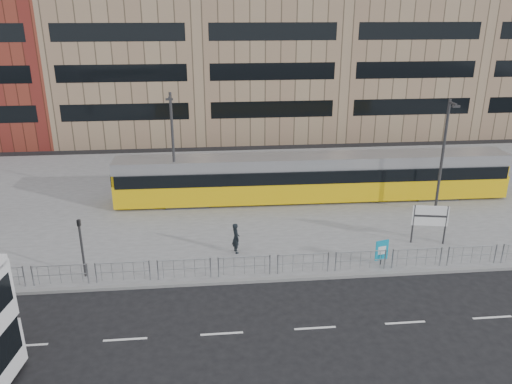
{
  "coord_description": "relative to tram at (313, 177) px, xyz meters",
  "views": [
    {
      "loc": [
        -2.28,
        -21.67,
        12.94
      ],
      "look_at": [
        0.43,
        6.0,
        2.59
      ],
      "focal_mm": 35.0,
      "sensor_mm": 36.0,
      "label": 1
    }
  ],
  "objects": [
    {
      "name": "ground",
      "position": [
        -4.92,
        -10.78,
        -1.76
      ],
      "size": [
        120.0,
        120.0,
        0.0
      ],
      "primitive_type": "plane",
      "color": "black",
      "rests_on": "ground"
    },
    {
      "name": "lamp_post_east",
      "position": [
        7.56,
        -3.37,
        2.52
      ],
      "size": [
        0.45,
        1.04,
        7.52
      ],
      "color": "#2D2D30",
      "rests_on": "plaza"
    },
    {
      "name": "ad_panel",
      "position": [
        1.64,
        -9.83,
        -0.79
      ],
      "size": [
        0.74,
        0.24,
        1.4
      ],
      "rotation": [
        0.0,
        0.0,
        0.25
      ],
      "color": "#2D2D30",
      "rests_on": "plaza"
    },
    {
      "name": "lamp_post_west",
      "position": [
        -9.51,
        -0.63,
        2.64
      ],
      "size": [
        0.45,
        1.04,
        7.76
      ],
      "color": "#2D2D30",
      "rests_on": "plaza"
    },
    {
      "name": "building_row",
      "position": [
        -3.37,
        23.49,
        11.15
      ],
      "size": [
        70.4,
        18.4,
        31.2
      ],
      "color": "brown",
      "rests_on": "ground"
    },
    {
      "name": "pedestrian",
      "position": [
        -5.88,
        -7.68,
        -0.74
      ],
      "size": [
        0.56,
        0.72,
        1.73
      ],
      "primitive_type": "imported",
      "rotation": [
        0.0,
        0.0,
        1.83
      ],
      "color": "black",
      "rests_on": "plaza"
    },
    {
      "name": "road_markings",
      "position": [
        -3.92,
        -14.78,
        -1.75
      ],
      "size": [
        62.0,
        0.12,
        0.01
      ],
      "primitive_type": "cube",
      "color": "white",
      "rests_on": "ground"
    },
    {
      "name": "traffic_light_west",
      "position": [
        -13.62,
        -9.54,
        0.37
      ],
      "size": [
        0.2,
        0.23,
        3.1
      ],
      "rotation": [
        0.0,
        0.0,
        -0.19
      ],
      "color": "#2D2D30",
      "rests_on": "plaza"
    },
    {
      "name": "pedestrian_barrier",
      "position": [
        -2.92,
        -10.28,
        -0.78
      ],
      "size": [
        32.07,
        0.07,
        1.1
      ],
      "color": "#999CA2",
      "rests_on": "plaza"
    },
    {
      "name": "tram",
      "position": [
        0.0,
        0.0,
        0.0
      ],
      "size": [
        27.26,
        3.0,
        3.21
      ],
      "rotation": [
        0.0,
        0.0,
        -0.01
      ],
      "color": "#E7B60C",
      "rests_on": "plaza"
    },
    {
      "name": "station_sign",
      "position": [
        5.15,
        -7.61,
        -0.01
      ],
      "size": [
        1.98,
        0.46,
        2.3
      ],
      "rotation": [
        0.0,
        0.0,
        -0.19
      ],
      "color": "#2D2D30",
      "rests_on": "plaza"
    },
    {
      "name": "kerb",
      "position": [
        -4.92,
        -10.73,
        -1.68
      ],
      "size": [
        64.0,
        0.25,
        0.17
      ],
      "primitive_type": "cube",
      "color": "gray",
      "rests_on": "ground"
    },
    {
      "name": "plaza",
      "position": [
        -4.92,
        1.22,
        -1.68
      ],
      "size": [
        64.0,
        24.0,
        0.15
      ],
      "primitive_type": "cube",
      "color": "slate",
      "rests_on": "ground"
    }
  ]
}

